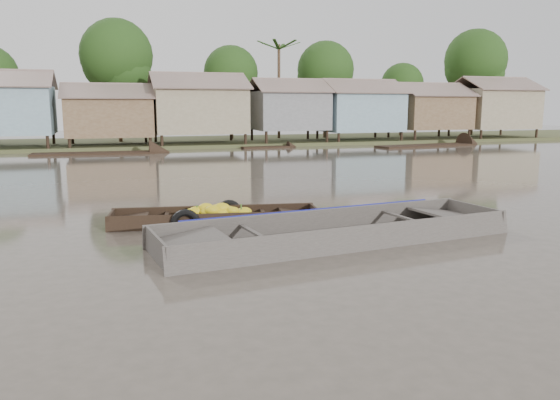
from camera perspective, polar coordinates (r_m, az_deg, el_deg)
name	(u,v)px	position (r m, az deg, el deg)	size (l,w,h in m)	color
ground	(308,244)	(12.18, 2.96, -4.60)	(120.00, 120.00, 0.00)	#4C453A
riverbank	(200,105)	(43.49, -8.36, 9.84)	(120.00, 12.47, 10.22)	#384723
banana_boat	(213,218)	(14.30, -7.05, -1.89)	(5.52, 2.13, 0.78)	black
viewer_boat	(336,237)	(12.54, 5.92, -3.84)	(8.51, 3.11, 0.67)	#413B37
distant_boats	(275,153)	(35.93, -0.53, 4.97)	(48.49, 15.22, 0.35)	black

